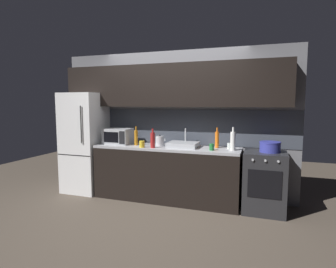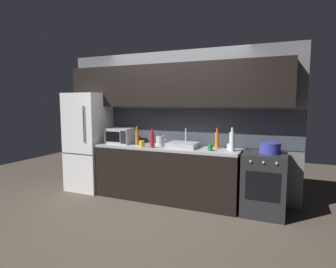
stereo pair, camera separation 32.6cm
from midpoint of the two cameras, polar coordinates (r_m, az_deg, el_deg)
The scene contains 16 objects.
ground_plane at distance 4.07m, azimuth -3.21°, elevation -17.06°, with size 10.00×10.00×0.00m, color #4C4238.
back_wall at distance 4.83m, azimuth 3.03°, elevation 5.57°, with size 4.15×0.44×2.50m.
counter_run at distance 4.70m, azimuth 1.69°, elevation -7.99°, with size 2.41×0.60×0.90m.
refrigerator at distance 5.39m, azimuth -14.16°, elevation -1.51°, with size 0.68×0.69×1.79m.
oven_range at distance 4.40m, azimuth 21.02°, elevation -9.44°, with size 0.60×0.62×0.90m.
microwave at distance 5.01m, azimuth -7.88°, elevation -0.35°, with size 0.46×0.35×0.27m.
sink_basin at distance 4.54m, azimuth 5.12°, elevation -2.20°, with size 0.48×0.38×0.30m.
kettle at distance 4.70m, azimuth 0.43°, elevation -1.39°, with size 0.18×0.14×0.18m.
wine_bottle_amber at distance 4.79m, azimuth -4.37°, elevation -0.65°, with size 0.06×0.06×0.32m.
wine_bottle_red at distance 4.47m, azimuth -1.15°, elevation -1.19°, with size 0.07×0.07×0.31m.
wine_bottle_white at distance 4.29m, azimuth 15.02°, elevation -1.46°, with size 0.08×0.08×0.35m.
wine_bottle_orange at distance 4.50m, azimuth 11.96°, elevation -1.20°, with size 0.06×0.06×0.33m.
mug_green at distance 4.26m, azimuth 10.77°, elevation -2.74°, with size 0.07×0.07×0.10m, color #1E6B2D.
mug_clear at distance 4.43m, azimuth 14.42°, elevation -2.53°, with size 0.07×0.07×0.09m, color silver.
mug_yellow at distance 4.54m, azimuth -3.31°, elevation -2.04°, with size 0.09×0.09×0.11m, color gold.
cooking_pot at distance 4.29m, azimuth 22.08°, elevation -2.67°, with size 0.30×0.30×0.15m.
Camera 2 is at (1.82, -3.28, 1.61)m, focal length 29.98 mm.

